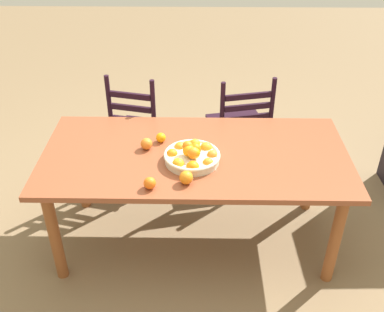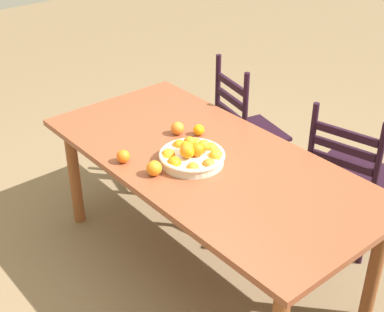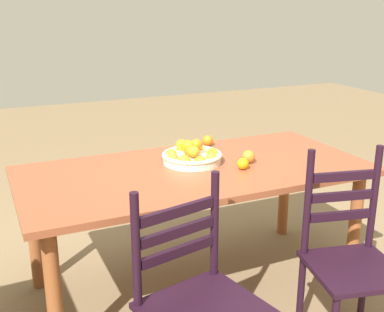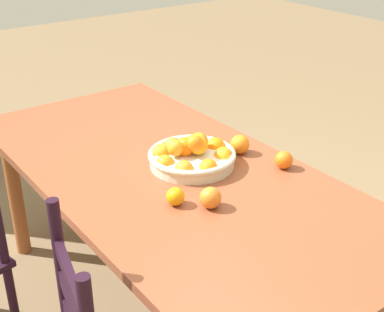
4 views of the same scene
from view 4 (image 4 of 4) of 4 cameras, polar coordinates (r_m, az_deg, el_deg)
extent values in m
cube|color=brown|center=(2.13, -2.37, -1.89)|extent=(1.96, 0.94, 0.04)
cylinder|color=brown|center=(3.13, -5.79, 0.03)|extent=(0.07, 0.07, 0.71)
cylinder|color=brown|center=(2.87, -18.22, -3.75)|extent=(0.07, 0.07, 0.71)
cylinder|color=black|center=(1.67, -13.53, -12.50)|extent=(0.04, 0.04, 0.54)
cube|color=black|center=(1.52, -12.25, -15.84)|extent=(0.32, 0.09, 0.04)
cube|color=black|center=(1.45, -12.64, -12.76)|extent=(0.32, 0.09, 0.04)
cylinder|color=black|center=(2.35, -18.27, -15.24)|extent=(0.04, 0.04, 0.44)
cylinder|color=beige|center=(2.14, 0.00, -0.39)|extent=(0.34, 0.34, 0.05)
torus|color=beige|center=(2.13, 0.00, 0.18)|extent=(0.35, 0.35, 0.02)
sphere|color=orange|center=(2.22, -2.04, 1.11)|extent=(0.07, 0.07, 0.07)
sphere|color=orange|center=(2.16, -3.29, 0.27)|extent=(0.08, 0.08, 0.08)
sphere|color=orange|center=(2.08, -2.87, -0.84)|extent=(0.07, 0.07, 0.07)
sphere|color=orange|center=(2.03, -0.89, -1.50)|extent=(0.07, 0.07, 0.07)
sphere|color=orange|center=(2.04, 1.76, -1.33)|extent=(0.07, 0.07, 0.07)
sphere|color=orange|center=(2.13, 3.36, -0.06)|extent=(0.08, 0.08, 0.08)
sphere|color=orange|center=(2.21, 2.51, 0.96)|extent=(0.08, 0.08, 0.08)
sphere|color=orange|center=(2.25, 0.10, 1.40)|extent=(0.07, 0.07, 0.07)
sphere|color=orange|center=(2.08, 0.32, 1.36)|extent=(0.07, 0.07, 0.07)
sphere|color=orange|center=(2.09, -1.68, 0.82)|extent=(0.06, 0.06, 0.06)
sphere|color=orange|center=(2.14, 0.75, 1.55)|extent=(0.07, 0.07, 0.07)
sphere|color=orange|center=(2.13, -0.79, 1.04)|extent=(0.08, 0.08, 0.08)
sphere|color=orange|center=(2.15, 0.65, 1.58)|extent=(0.06, 0.06, 0.06)
sphere|color=orange|center=(2.11, 0.68, 1.14)|extent=(0.07, 0.07, 0.07)
sphere|color=orange|center=(1.86, 1.97, -4.44)|extent=(0.08, 0.08, 0.08)
sphere|color=orange|center=(1.87, -1.77, -4.31)|extent=(0.06, 0.06, 0.06)
sphere|color=orange|center=(2.15, 9.69, -0.41)|extent=(0.07, 0.07, 0.07)
sphere|color=orange|center=(2.24, 5.08, 1.24)|extent=(0.08, 0.08, 0.08)
camera|label=1|loc=(3.86, 34.23, 31.55)|focal=42.45mm
camera|label=2|loc=(4.44, 2.40, 33.12)|focal=51.67mm
camera|label=3|loc=(2.95, -64.50, 9.78)|focal=45.46mm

